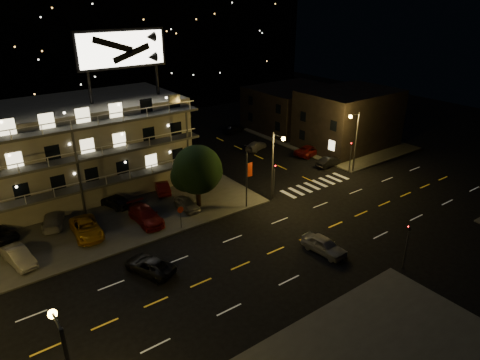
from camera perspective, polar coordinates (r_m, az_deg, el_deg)
ground at (r=38.64m, az=2.49°, el=-10.34°), size 140.00×140.00×0.00m
curb_nw at (r=50.09m, az=-25.47°, el=-4.28°), size 44.00×24.00×0.15m
curb_ne at (r=70.71m, az=11.43°, el=5.46°), size 16.00×24.00×0.15m
motel at (r=52.35m, az=-23.12°, el=3.63°), size 28.00×13.80×18.10m
side_bldg_front at (r=67.04m, az=14.22°, el=7.94°), size 14.06×10.00×8.50m
side_bldg_back at (r=75.12m, az=7.13°, el=9.54°), size 14.06×12.00×7.00m
hill_backdrop at (r=95.20m, az=-28.51°, el=14.89°), size 120.00×25.00×24.00m
streetlight_nc at (r=46.66m, az=4.67°, el=2.69°), size 0.44×1.92×8.00m
streetlight_ne at (r=56.33m, az=15.05°, el=5.66°), size 1.92×0.44×8.00m
signal_nw at (r=48.26m, az=4.59°, el=0.36°), size 0.20×0.27×4.60m
signal_sw at (r=38.55m, az=21.40°, el=-7.73°), size 0.20×0.27×4.60m
signal_ne at (r=57.09m, az=14.56°, el=3.41°), size 0.27×0.20×4.60m
banner_north at (r=45.57m, az=0.97°, el=0.16°), size 0.83×0.16×6.40m
stop_sign at (r=42.52m, az=-7.93°, el=-4.47°), size 0.91×0.11×2.61m
tree at (r=45.56m, az=-5.76°, el=1.18°), size 5.51×5.30×6.93m
lot_car_1 at (r=41.84m, az=-27.43°, el=-9.03°), size 2.34×4.54×1.42m
lot_car_2 at (r=43.82m, az=-19.78°, el=-6.09°), size 2.88×5.46×1.46m
lot_car_3 at (r=44.54m, az=-12.46°, el=-4.61°), size 2.19×5.32×1.54m
lot_car_4 at (r=46.50m, az=-7.11°, el=-3.12°), size 1.61×3.75×1.26m
lot_car_7 at (r=46.76m, az=-23.64°, el=-4.90°), size 3.26×4.89×1.31m
lot_car_8 at (r=48.55m, az=-16.33°, el=-2.65°), size 2.91×4.48×1.42m
lot_car_9 at (r=50.75m, az=-10.37°, el=-0.90°), size 2.51×4.35×1.36m
side_car_0 at (r=59.10m, az=11.71°, el=2.38°), size 3.97×1.57×1.28m
side_car_1 at (r=62.92m, az=9.23°, el=3.96°), size 5.47×3.32×1.42m
side_car_2 at (r=64.24m, az=2.14°, el=4.59°), size 4.60×3.15×1.24m
side_car_3 at (r=72.47m, az=-0.88°, el=6.94°), size 4.70×2.90×1.50m
road_car_east at (r=39.71m, az=11.11°, el=-8.52°), size 2.14×4.50×1.49m
road_car_west at (r=37.33m, az=-11.99°, el=-11.07°), size 3.68×5.11×1.29m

